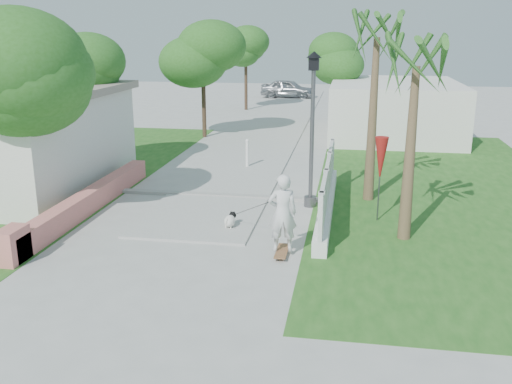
% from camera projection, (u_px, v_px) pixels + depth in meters
% --- Properties ---
extents(ground, '(90.00, 90.00, 0.00)m').
position_uv_depth(ground, '(153.00, 276.00, 12.01)').
color(ground, '#B7B7B2').
rests_on(ground, ground).
extents(path_strip, '(3.20, 36.00, 0.06)m').
position_uv_depth(path_strip, '(277.00, 125.00, 30.97)').
color(path_strip, '#B7B7B2').
rests_on(path_strip, ground).
extents(curb, '(6.50, 0.25, 0.10)m').
position_uv_depth(curb, '(218.00, 195.00, 17.69)').
color(curb, '#999993').
rests_on(curb, ground).
extents(grass_left, '(8.00, 20.00, 0.01)m').
position_uv_depth(grass_left, '(43.00, 173.00, 20.71)').
color(grass_left, '#23591C').
rests_on(grass_left, ground).
extents(grass_right, '(8.00, 20.00, 0.01)m').
position_uv_depth(grass_right, '(442.00, 190.00, 18.49)').
color(grass_right, '#23591C').
rests_on(grass_right, ground).
extents(pink_wall, '(0.45, 8.20, 0.80)m').
position_uv_depth(pink_wall, '(82.00, 205.00, 15.82)').
color(pink_wall, '#E47775').
rests_on(pink_wall, ground).
extents(lattice_fence, '(0.35, 7.00, 1.50)m').
position_uv_depth(lattice_fence, '(327.00, 194.00, 16.07)').
color(lattice_fence, white).
rests_on(lattice_fence, ground).
extents(building_right, '(6.00, 8.00, 2.60)m').
position_uv_depth(building_right, '(393.00, 109.00, 27.78)').
color(building_right, silver).
rests_on(building_right, ground).
extents(street_lamp, '(0.44, 0.44, 4.44)m').
position_uv_depth(street_lamp, '(312.00, 124.00, 16.10)').
color(street_lamp, '#59595E').
rests_on(street_lamp, ground).
extents(bollard, '(0.14, 0.14, 1.09)m').
position_uv_depth(bollard, '(247.00, 152.00, 21.30)').
color(bollard, white).
rests_on(bollard, ground).
extents(patio_umbrella, '(0.36, 0.36, 2.30)m').
position_uv_depth(patio_umbrella, '(381.00, 160.00, 15.05)').
color(patio_umbrella, '#59595E').
rests_on(patio_umbrella, ground).
extents(tree_left_near, '(3.60, 3.60, 5.28)m').
position_uv_depth(tree_left_near, '(17.00, 78.00, 14.50)').
color(tree_left_near, '#4C3826').
rests_on(tree_left_near, ground).
extents(tree_left_mid, '(3.20, 3.20, 4.85)m').
position_uv_depth(tree_left_mid, '(80.00, 74.00, 19.97)').
color(tree_left_mid, '#4C3826').
rests_on(tree_left_mid, ground).
extents(tree_path_left, '(3.40, 3.40, 5.23)m').
position_uv_depth(tree_path_left, '(203.00, 56.00, 26.60)').
color(tree_path_left, '#4C3826').
rests_on(tree_path_left, ground).
extents(tree_path_right, '(3.00, 3.00, 4.79)m').
position_uv_depth(tree_path_right, '(339.00, 60.00, 29.50)').
color(tree_path_right, '#4C3826').
rests_on(tree_path_right, ground).
extents(tree_path_far, '(3.20, 3.20, 5.17)m').
position_uv_depth(tree_path_far, '(246.00, 49.00, 36.05)').
color(tree_path_far, '#4C3826').
rests_on(tree_path_far, ground).
extents(palm_far, '(1.80, 1.80, 5.30)m').
position_uv_depth(palm_far, '(376.00, 49.00, 16.22)').
color(palm_far, brown).
rests_on(palm_far, ground).
extents(palm_near, '(1.80, 1.80, 4.70)m').
position_uv_depth(palm_near, '(416.00, 77.00, 13.11)').
color(palm_near, brown).
rests_on(palm_near, ground).
extents(skateboarder, '(1.92, 2.26, 1.92)m').
position_uv_depth(skateboarder, '(256.00, 210.00, 13.71)').
color(skateboarder, brown).
rests_on(skateboarder, ground).
extents(dog, '(0.35, 0.63, 0.43)m').
position_uv_depth(dog, '(230.00, 220.00, 14.82)').
color(dog, white).
rests_on(dog, ground).
extents(parked_car, '(4.29, 2.22, 1.40)m').
position_uv_depth(parked_car, '(288.00, 89.00, 43.35)').
color(parked_car, '#ABAEB3').
rests_on(parked_car, ground).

